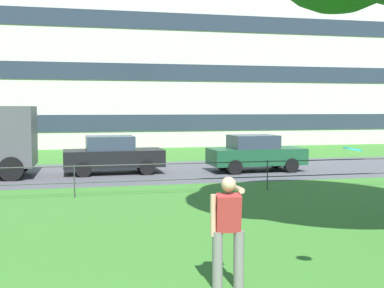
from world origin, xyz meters
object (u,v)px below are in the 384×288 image
object	(u,v)px
person_thrower	(228,228)
car_black_left	(113,155)
frisbee	(353,149)
apartment_building_background	(174,34)
car_dark_green_center	(255,153)

from	to	relation	value
person_thrower	car_black_left	xyz separation A→B (m)	(-0.94, 13.27, -0.12)
frisbee	person_thrower	bearing A→B (deg)	165.11
car_black_left	apartment_building_background	distance (m)	21.65
frisbee	apartment_building_background	distance (m)	33.80
car_dark_green_center	apartment_building_background	bearing A→B (deg)	89.74
car_black_left	apartment_building_background	size ratio (longest dim) A/B	0.10
frisbee	car_black_left	xyz separation A→B (m)	(-2.68, 13.73, -1.31)
car_dark_green_center	apartment_building_background	world-z (taller)	apartment_building_background
person_thrower	car_dark_green_center	distance (m)	13.66
person_thrower	car_black_left	bearing A→B (deg)	94.06
car_dark_green_center	apartment_building_background	distance (m)	21.32
apartment_building_background	person_thrower	bearing A→B (deg)	-98.89
person_thrower	car_dark_green_center	bearing A→B (deg)	68.54
frisbee	car_dark_green_center	distance (m)	13.63
car_black_left	apartment_building_background	xyz separation A→B (m)	(6.03, 19.26, 7.85)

